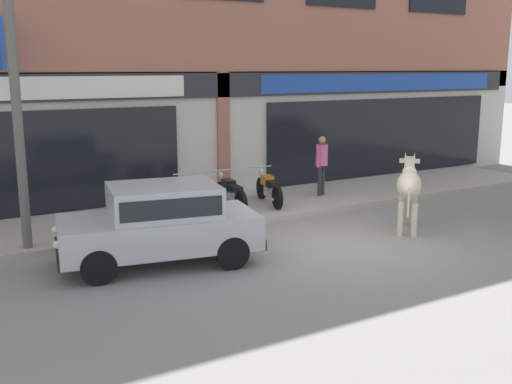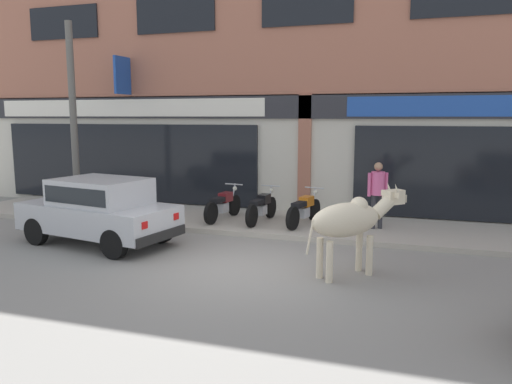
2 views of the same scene
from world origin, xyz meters
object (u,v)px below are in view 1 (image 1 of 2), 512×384
Objects in this scene: cow at (409,185)px; car_0 at (161,220)px; pedestrian at (322,159)px; motorcycle_1 at (231,193)px; motorcycle_2 at (269,189)px; utility_pole at (17,115)px; motorcycle_0 at (191,198)px.

cow reaches higher than car_0.
motorcycle_1 is at bearing -176.78° from pedestrian.
pedestrian is at bearing 26.99° from car_0.
motorcycle_2 is 6.42m from utility_pole.
pedestrian reaches higher than motorcycle_2.
car_0 is 4.85m from motorcycle_2.
car_0 is 2.37× the size of pedestrian.
motorcycle_0 is 2.15m from motorcycle_2.
cow is 3.45m from pedestrian.
pedestrian is at bearing 3.22° from motorcycle_1.
motorcycle_1 is 1.10m from motorcycle_2.
motorcycle_1 is (1.05, 0.01, 0.00)m from motorcycle_0.
motorcycle_2 is at bearing 0.41° from motorcycle_1.
motorcycle_1 is at bearing 128.96° from cow.
motorcycle_2 is (3.97, 2.76, -0.31)m from car_0.
car_0 is at bearing 174.54° from cow.
motorcycle_0 is 3.95m from pedestrian.
motorcycle_0 is at bearing 56.45° from car_0.
motorcycle_0 is at bearing 12.95° from utility_pole.
car_0 is (-5.53, 0.53, -0.19)m from cow.
motorcycle_2 is (-1.55, 3.29, -0.50)m from cow.
motorcycle_0 and motorcycle_2 have the same top height.
cow is 5.56m from car_0.
motorcycle_2 is at bearing 115.28° from cow.
car_0 is 2.10× the size of motorcycle_0.
pedestrian reaches higher than car_0.
car_0 is at bearing -42.93° from utility_pole.
utility_pole reaches higher than pedestrian.
cow is at bearing -5.46° from car_0.
motorcycle_2 is 1.85m from pedestrian.
motorcycle_0 is (1.82, 2.75, -0.31)m from car_0.
car_0 reaches higher than motorcycle_2.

